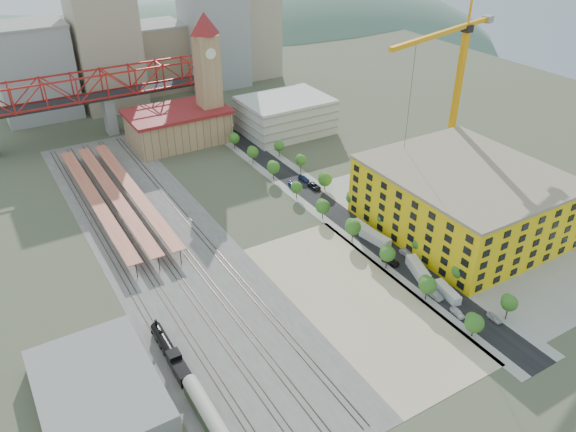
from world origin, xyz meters
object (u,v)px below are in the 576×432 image
site_trailer_c (375,238)px  site_trailer_b (418,269)px  tower_crane (455,73)px  clock_tower (207,66)px  site_trailer_a (447,292)px  construction_building (463,200)px  coach (207,413)px  site_trailer_d (364,230)px  car_0 (458,313)px  locomotive (169,351)px

site_trailer_c → site_trailer_b: bearing=-99.2°
tower_crane → site_trailer_c: 60.30m
clock_tower → site_trailer_a: (8.00, -121.62, -27.52)m
construction_building → coach: construction_building is taller
site_trailer_d → site_trailer_a: bearing=-91.5°
site_trailer_a → car_0: site_trailer_a is taller
clock_tower → site_trailer_a: bearing=-86.2°
coach → car_0: bearing=-1.7°
site_trailer_d → car_0: bearing=-95.8°
coach → site_trailer_d: coach is taller
construction_building → site_trailer_b: (-26.00, -11.07, -8.01)m
locomotive → site_trailer_a: 67.75m
site_trailer_c → site_trailer_d: (0.00, 5.00, -0.06)m
clock_tower → locomotive: clock_tower is taller
site_trailer_b → site_trailer_a: bearing=-71.2°
locomotive → coach: bearing=-90.0°
site_trailer_a → car_0: bearing=-105.7°
locomotive → site_trailer_a: size_ratio=2.36×
car_0 → site_trailer_b: bearing=87.2°
tower_crane → site_trailer_b: size_ratio=5.77×
clock_tower → tower_crane: tower_crane is taller
locomotive → site_trailer_d: bearing=15.2°
construction_building → site_trailer_a: (-26.00, -21.63, -8.24)m
construction_building → car_0: (-29.00, -28.14, -8.69)m
clock_tower → site_trailer_d: bearing=-84.8°
clock_tower → construction_building: bearing=-71.2°
construction_building → coach: 95.91m
site_trailer_c → coach: bearing=-162.7°
site_trailer_b → construction_building: bearing=41.9°
coach → locomotive: bearing=90.0°
site_trailer_b → locomotive: bearing=-165.3°
clock_tower → site_trailer_d: 92.84m
clock_tower → coach: size_ratio=3.09×
coach → site_trailer_b: (66.00, 15.23, -1.41)m
tower_crane → site_trailer_a: tower_crane is taller
site_trailer_a → clock_tower: bearing=102.8°
tower_crane → site_trailer_a: size_ratio=6.89×
locomotive → construction_building: bearing=3.9°
clock_tower → coach: bearing=-114.7°
site_trailer_a → site_trailer_d: 33.28m
tower_crane → car_0: (-47.53, -55.44, -35.67)m
construction_building → site_trailer_a: construction_building is taller
locomotive → site_trailer_b: (66.00, -4.74, -0.48)m
site_trailer_a → coach: bearing=-166.9°
tower_crane → site_trailer_b: tower_crane is taller
clock_tower → site_trailer_a: clock_tower is taller
site_trailer_c → clock_tower: bearing=85.7°
site_trailer_c → site_trailer_d: bearing=80.8°
coach → tower_crane: bearing=25.9°
coach → car_0: (63.00, -1.85, -2.08)m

